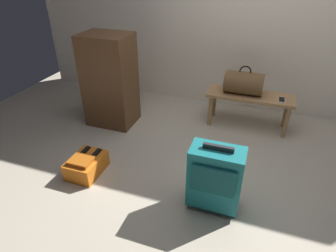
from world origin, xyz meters
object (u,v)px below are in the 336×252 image
object	(u,v)px
backpack_orange	(86,165)
side_cabinet	(110,81)
duffel_bag_brown	(244,83)
suitcase_upright_teal	(215,177)
cell_phone	(282,100)
bench	(250,99)

from	to	relation	value
backpack_orange	side_cabinet	distance (m)	1.13
duffel_bag_brown	suitcase_upright_teal	world-z (taller)	duffel_bag_brown
suitcase_upright_teal	duffel_bag_brown	bearing A→B (deg)	88.82
side_cabinet	cell_phone	bearing A→B (deg)	11.20
side_cabinet	suitcase_upright_teal	bearing A→B (deg)	-34.63
bench	side_cabinet	size ratio (longest dim) A/B	0.91
cell_phone	side_cabinet	size ratio (longest dim) A/B	0.13
suitcase_upright_teal	backpack_orange	size ratio (longest dim) A/B	1.62
suitcase_upright_teal	backpack_orange	xyz separation A→B (m)	(-1.24, 0.03, -0.22)
suitcase_upright_teal	side_cabinet	distance (m)	1.83
duffel_bag_brown	backpack_orange	world-z (taller)	duffel_bag_brown
bench	backpack_orange	bearing A→B (deg)	-133.65
duffel_bag_brown	side_cabinet	distance (m)	1.58
suitcase_upright_teal	side_cabinet	size ratio (longest dim) A/B	0.56
cell_phone	suitcase_upright_teal	distance (m)	1.50
suitcase_upright_teal	side_cabinet	xyz separation A→B (m)	(-1.49, 1.03, 0.23)
cell_phone	side_cabinet	distance (m)	2.01
duffel_bag_brown	cell_phone	bearing A→B (deg)	-6.11
bench	side_cabinet	bearing A→B (deg)	-164.88
duffel_bag_brown	suitcase_upright_teal	bearing A→B (deg)	-91.18
suitcase_upright_teal	side_cabinet	world-z (taller)	side_cabinet
cell_phone	side_cabinet	xyz separation A→B (m)	(-1.97, -0.39, 0.12)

